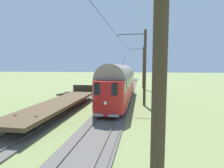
# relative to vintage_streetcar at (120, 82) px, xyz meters

# --- Properties ---
(ground_plane) EXTENTS (220.00, 220.00, 0.00)m
(ground_plane) POSITION_rel_vintage_streetcar_xyz_m (2.30, -1.13, -2.26)
(ground_plane) COLOR olive
(track_streetcar_siding) EXTENTS (2.80, 80.00, 0.18)m
(track_streetcar_siding) POSITION_rel_vintage_streetcar_xyz_m (-0.00, -1.45, -2.21)
(track_streetcar_siding) COLOR #56514C
(track_streetcar_siding) RESTS_ON ground
(track_adjacent_siding) EXTENTS (2.80, 80.00, 0.18)m
(track_adjacent_siding) POSITION_rel_vintage_streetcar_xyz_m (4.60, -1.45, -2.21)
(track_adjacent_siding) COLOR #56514C
(track_adjacent_siding) RESTS_ON ground
(vintage_streetcar) EXTENTS (2.65, 17.11, 5.35)m
(vintage_streetcar) POSITION_rel_vintage_streetcar_xyz_m (0.00, 0.00, 0.00)
(vintage_streetcar) COLOR red
(vintage_streetcar) RESTS_ON ground
(flatcar_adjacent) EXTENTS (2.80, 13.64, 1.60)m
(flatcar_adjacent) POSITION_rel_vintage_streetcar_xyz_m (4.60, 6.12, -1.40)
(flatcar_adjacent) COLOR brown
(flatcar_adjacent) RESTS_ON ground
(catenary_pole_foreground) EXTENTS (3.08, 0.28, 7.79)m
(catenary_pole_foreground) POSITION_rel_vintage_streetcar_xyz_m (-2.78, -12.84, 1.81)
(catenary_pole_foreground) COLOR #423323
(catenary_pole_foreground) RESTS_ON ground
(catenary_pole_mid_near) EXTENTS (3.08, 0.28, 7.79)m
(catenary_pole_mid_near) POSITION_rel_vintage_streetcar_xyz_m (-2.78, 2.25, 1.81)
(catenary_pole_mid_near) COLOR #423323
(catenary_pole_mid_near) RESTS_ON ground
(catenary_pole_mid_far) EXTENTS (3.08, 0.28, 7.79)m
(catenary_pole_mid_far) POSITION_rel_vintage_streetcar_xyz_m (-2.78, 17.35, 1.81)
(catenary_pole_mid_far) COLOR #423323
(catenary_pole_mid_far) RESTS_ON ground
(overhead_wire_run) EXTENTS (2.87, 34.19, 0.18)m
(overhead_wire_run) POSITION_rel_vintage_streetcar_xyz_m (-0.07, 1.48, 4.98)
(overhead_wire_run) COLOR black
(overhead_wire_run) RESTS_ON ground
(spare_tie_stack) EXTENTS (2.40, 2.40, 0.54)m
(spare_tie_stack) POSITION_rel_vintage_streetcar_xyz_m (7.56, -1.61, -1.99)
(spare_tie_stack) COLOR #2D2316
(spare_tie_stack) RESTS_ON ground
(track_end_bumper) EXTENTS (1.80, 0.60, 0.80)m
(track_end_bumper) POSITION_rel_vintage_streetcar_xyz_m (4.60, -11.44, -1.86)
(track_end_bumper) COLOR #B2A519
(track_end_bumper) RESTS_ON ground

